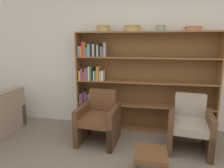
# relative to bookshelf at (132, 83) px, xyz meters

# --- Properties ---
(wall_back) EXTENTS (12.00, 0.06, 2.75)m
(wall_back) POSITION_rel_bookshelf_xyz_m (0.29, 0.17, 0.46)
(wall_back) COLOR silver
(wall_back) RESTS_ON ground
(bookshelf) EXTENTS (2.59, 0.30, 1.86)m
(bookshelf) POSITION_rel_bookshelf_xyz_m (0.00, 0.00, 0.00)
(bookshelf) COLOR brown
(bookshelf) RESTS_ON ground
(bowl_brass) EXTENTS (0.25, 0.25, 0.12)m
(bowl_brass) POSITION_rel_bookshelf_xyz_m (-0.55, -0.02, 1.01)
(bowl_brass) COLOR tan
(bowl_brass) RESTS_ON bookshelf
(bowl_stoneware) EXTENTS (0.30, 0.30, 0.11)m
(bowl_stoneware) POSITION_rel_bookshelf_xyz_m (-0.02, -0.02, 1.01)
(bowl_stoneware) COLOR tan
(bowl_stoneware) RESTS_ON bookshelf
(bowl_slate) EXTENTS (0.17, 0.17, 0.11)m
(bowl_slate) POSITION_rel_bookshelf_xyz_m (0.48, -0.02, 1.01)
(bowl_slate) COLOR gray
(bowl_slate) RESTS_ON bookshelf
(bowl_cream) EXTENTS (0.29, 0.29, 0.08)m
(bowl_cream) POSITION_rel_bookshelf_xyz_m (1.02, -0.02, 0.99)
(bowl_cream) COLOR #C67547
(bowl_cream) RESTS_ON bookshelf
(armchair_leather) EXTENTS (0.68, 0.72, 0.85)m
(armchair_leather) POSITION_rel_bookshelf_xyz_m (-0.50, -0.63, -0.53)
(armchair_leather) COLOR brown
(armchair_leather) RESTS_ON ground
(armchair_cushioned) EXTENTS (0.72, 0.76, 0.85)m
(armchair_cushioned) POSITION_rel_bookshelf_xyz_m (0.97, -0.63, -0.53)
(armchair_cushioned) COLOR brown
(armchair_cushioned) RESTS_ON ground
(footstool) EXTENTS (0.40, 0.40, 0.35)m
(footstool) POSITION_rel_bookshelf_xyz_m (0.37, -1.47, -0.62)
(footstool) COLOR brown
(footstool) RESTS_ON ground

